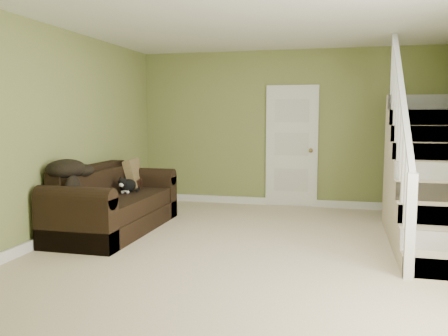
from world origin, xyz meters
The scene contains 15 objects.
floor centered at (0.00, 0.00, 0.00)m, with size 5.00×5.50×0.01m, color #C3AA8D.
ceiling centered at (0.00, 0.00, 2.60)m, with size 5.00×5.50×0.01m, color white.
wall_back centered at (0.00, 2.75, 1.30)m, with size 5.00×0.04×2.60m, color olive.
wall_front centered at (0.00, -2.75, 1.30)m, with size 5.00×0.04×2.60m, color olive.
wall_left centered at (-2.50, 0.00, 1.30)m, with size 0.04×5.50×2.60m, color olive.
baseboard_back centered at (0.00, 2.72, 0.06)m, with size 5.00×0.04×0.12m, color white.
baseboard_left centered at (-2.47, 0.00, 0.06)m, with size 0.04×5.50×0.12m, color white.
door centered at (0.10, 2.71, 1.01)m, with size 0.86×0.12×2.02m.
staircase centered at (1.99, 0.97, 0.64)m, with size 1.00×2.51×2.82m.
sofa centered at (-2.02, 0.41, 0.33)m, with size 0.94×2.17×0.86m.
side_table centered at (-2.21, 1.25, 0.30)m, with size 0.58×0.58×0.82m.
cat centered at (-1.95, 0.73, 0.56)m, with size 0.25×0.51×0.25m.
banana centered at (-1.77, -0.16, 0.49)m, with size 0.05×0.18×0.05m, color yellow.
throw_pillow centered at (-2.06, 1.20, 0.65)m, with size 0.12×0.46×0.46m, color #43311B.
throw_blanket centered at (-2.29, -0.21, 0.89)m, with size 0.42×0.56×0.23m, color black.
Camera 1 is at (0.91, -5.22, 1.53)m, focal length 38.00 mm.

